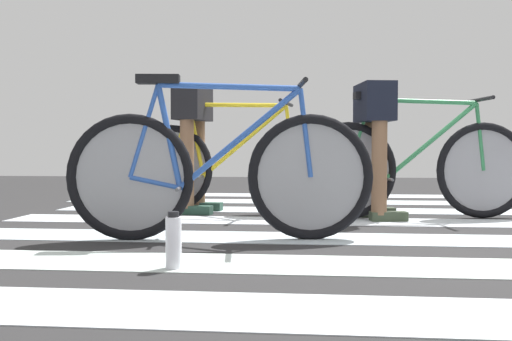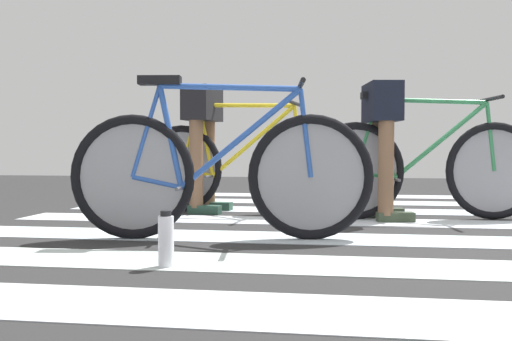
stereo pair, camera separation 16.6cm
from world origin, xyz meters
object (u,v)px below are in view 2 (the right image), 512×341
cyclist_2_of_3 (382,132)px  bicycle_3_of_3 (239,166)px  bicycle_2_of_3 (424,167)px  water_bottle (166,240)px  bicycle_1_of_3 (221,172)px  cyclist_3_of_3 (203,131)px

cyclist_2_of_3 → bicycle_3_of_3: bearing=156.7°
bicycle_2_of_3 → water_bottle: 2.37m
cyclist_2_of_3 → bicycle_3_of_3: (-1.11, 0.28, -0.26)m
bicycle_1_of_3 → water_bottle: (-0.08, -0.79, -0.27)m
water_bottle → cyclist_2_of_3: bearing=60.5°
bicycle_2_of_3 → cyclist_3_of_3: (-1.73, 0.27, 0.28)m
cyclist_2_of_3 → water_bottle: size_ratio=4.01×
cyclist_2_of_3 → bicycle_2_of_3: bearing=0.0°
bicycle_1_of_3 → cyclist_3_of_3: cyclist_3_of_3 is taller
bicycle_1_of_3 → bicycle_2_of_3: same height
cyclist_2_of_3 → water_bottle: cyclist_2_of_3 is taller
cyclist_3_of_3 → water_bottle: bearing=-73.1°
bicycle_1_of_3 → water_bottle: bearing=-102.5°
bicycle_3_of_3 → cyclist_3_of_3: size_ratio=1.68×
cyclist_2_of_3 → water_bottle: 2.21m
bicycle_1_of_3 → bicycle_2_of_3: (1.29, 1.12, 0.00)m
cyclist_2_of_3 → bicycle_3_of_3: 1.17m
bicycle_2_of_3 → cyclist_3_of_3: bearing=161.9°
bicycle_3_of_3 → cyclist_3_of_3: cyclist_3_of_3 is taller
cyclist_3_of_3 → water_bottle: (0.36, -2.18, -0.55)m
bicycle_1_of_3 → water_bottle: 0.84m
cyclist_3_of_3 → bicycle_1_of_3: bearing=-65.0°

